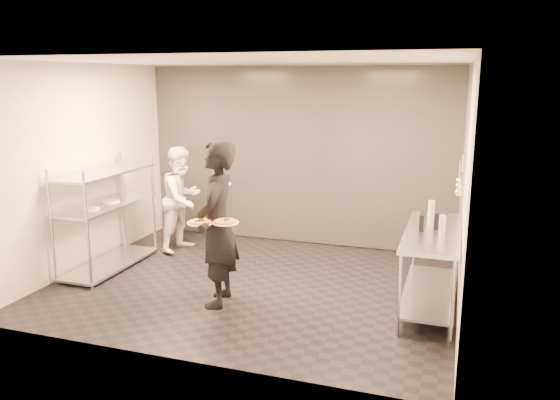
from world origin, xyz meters
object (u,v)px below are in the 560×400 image
(pizza_plate_near, at_px, (200,222))
(pos_monitor, at_px, (422,221))
(pass_rack, at_px, (107,214))
(chef, at_px, (182,199))
(bottle_clear, at_px, (442,225))
(bottle_dark, at_px, (437,221))
(prep_counter, at_px, (431,255))
(bottle_green, at_px, (431,212))
(waiter, at_px, (217,224))
(pizza_plate_far, at_px, (226,222))
(salad_plate, at_px, (220,182))

(pizza_plate_near, relative_size, pos_monitor, 1.14)
(pass_rack, bearing_deg, chef, 60.33)
(bottle_clear, xyz_separation_m, bottle_dark, (-0.07, 0.18, -0.01))
(bottle_clear, relative_size, bottle_dark, 1.13)
(pass_rack, bearing_deg, prep_counter, 0.03)
(pass_rack, relative_size, bottle_green, 5.91)
(waiter, height_order, pos_monitor, waiter)
(pizza_plate_near, bearing_deg, pizza_plate_far, 2.71)
(chef, relative_size, bottle_dark, 8.28)
(bottle_clear, bearing_deg, pizza_plate_near, -164.22)
(pizza_plate_far, relative_size, bottle_dark, 1.52)
(pass_rack, xyz_separation_m, pizza_plate_far, (2.16, -0.84, 0.29))
(salad_plate, bearing_deg, pizza_plate_near, -92.23)
(pos_monitor, bearing_deg, pizza_plate_near, -159.00)
(waiter, distance_m, bottle_green, 2.52)
(prep_counter, distance_m, bottle_clear, 0.44)
(prep_counter, xyz_separation_m, bottle_green, (-0.04, 0.33, 0.43))
(chef, distance_m, pizza_plate_far, 2.47)
(pizza_plate_near, bearing_deg, bottle_dark, 19.98)
(pizza_plate_near, bearing_deg, pass_rack, 155.26)
(waiter, relative_size, pizza_plate_far, 6.60)
(pass_rack, height_order, pos_monitor, pass_rack)
(waiter, bearing_deg, bottle_dark, 95.20)
(pass_rack, relative_size, pizza_plate_far, 5.48)
(pass_rack, relative_size, chef, 1.00)
(prep_counter, distance_m, waiter, 2.47)
(pos_monitor, distance_m, bottle_dark, 0.16)
(pizza_plate_far, distance_m, pos_monitor, 2.22)
(chef, xyz_separation_m, salad_plate, (1.28, -1.41, 0.59))
(prep_counter, relative_size, bottle_clear, 8.28)
(chef, distance_m, bottle_green, 3.77)
(chef, relative_size, pizza_plate_near, 5.39)
(pizza_plate_near, distance_m, salad_plate, 0.62)
(waiter, bearing_deg, bottle_green, 101.83)
(waiter, xyz_separation_m, bottle_clear, (2.45, 0.53, 0.07))
(pass_rack, bearing_deg, pos_monitor, 0.21)
(pizza_plate_near, xyz_separation_m, bottle_green, (2.42, 1.19, 0.03))
(pizza_plate_far, xyz_separation_m, bottle_green, (2.12, 1.17, 0.00))
(bottle_green, bearing_deg, pizza_plate_far, -151.02)
(chef, bearing_deg, bottle_green, -90.13)
(bottle_green, bearing_deg, prep_counter, -82.43)
(pizza_plate_near, distance_m, pizza_plate_far, 0.30)
(pass_rack, distance_m, waiter, 2.09)
(waiter, height_order, pizza_plate_near, waiter)
(prep_counter, height_order, pizza_plate_far, pizza_plate_far)
(salad_plate, height_order, bottle_green, salad_plate)
(chef, xyz_separation_m, pizza_plate_far, (1.56, -1.90, 0.26))
(pass_rack, relative_size, pos_monitor, 6.17)
(bottle_dark, bearing_deg, prep_counter, -124.69)
(pizza_plate_far, bearing_deg, salad_plate, 120.02)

